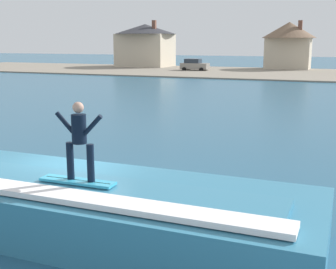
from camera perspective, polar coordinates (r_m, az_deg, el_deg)
ground_plane at (r=12.75m, az=-11.49°, el=-8.44°), size 260.00×260.00×0.00m
wave_crest at (r=10.41m, az=-7.81°, el=-9.38°), size 9.56×3.54×1.31m
surfboard at (r=10.09m, az=-11.47°, el=-5.86°), size 1.77×0.43×0.06m
surfer at (r=9.81m, az=-11.25°, el=-0.32°), size 1.17×0.32×1.73m
shoreline_bank at (r=63.73m, az=16.03°, el=7.46°), size 120.00×23.36×0.16m
car_near_shore at (r=67.76m, az=3.38°, el=8.85°), size 4.13×2.18×1.86m
house_with_chimney at (r=78.42m, az=-2.92°, el=11.57°), size 10.64×10.64×7.86m
house_small_cottage at (r=73.59m, az=15.15°, el=11.36°), size 8.35×8.35×7.55m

